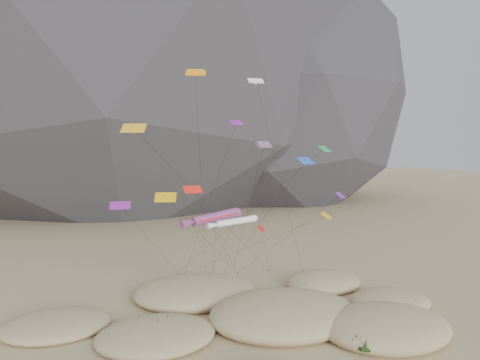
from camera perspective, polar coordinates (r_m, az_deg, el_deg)
name	(u,v)px	position (r m, az deg, el deg)	size (l,w,h in m)	color
ground	(274,342)	(50.07, 4.14, -19.10)	(500.00, 500.00, 0.00)	#CCB789
dunes	(252,321)	(53.09, 1.51, -16.82)	(49.10, 37.33, 3.90)	#CCB789
dune_grass	(258,322)	(52.51, 2.22, -16.94)	(43.17, 29.59, 1.52)	black
kite_stakes	(216,277)	(70.78, -2.96, -11.77)	(26.13, 6.05, 0.30)	#3F2D1E
rainbow_tube_kite	(214,217)	(55.85, -3.24, -4.57)	(8.21, 11.29, 12.13)	#FF1A1C
white_tube_kite	(234,222)	(52.98, -0.73, -5.11)	(6.15, 13.32, 11.79)	white
orange_parafoil	(196,76)	(61.10, -5.42, 12.55)	(4.93, 7.79, 29.43)	orange
multi_parafoil	(263,147)	(60.46, 2.88, 4.09)	(2.69, 14.85, 20.27)	#FF1A38
delta_kites	(239,173)	(56.80, -0.10, 0.91)	(30.39, 20.60, 28.81)	purple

